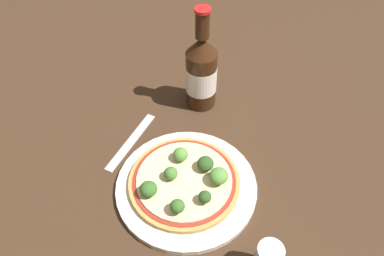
{
  "coord_description": "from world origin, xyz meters",
  "views": [
    {
      "loc": [
        0.22,
        -0.3,
        0.58
      ],
      "look_at": [
        -0.05,
        0.08,
        0.06
      ],
      "focal_mm": 35.0,
      "sensor_mm": 36.0,
      "label": 1
    }
  ],
  "objects": [
    {
      "name": "beer_bottle",
      "position": [
        -0.12,
        0.2,
        0.09
      ],
      "size": [
        0.07,
        0.07,
        0.23
      ],
      "color": "#381E0F",
      "rests_on": "ground_plane"
    },
    {
      "name": "plate",
      "position": [
        -0.01,
        0.0,
        0.01
      ],
      "size": [
        0.26,
        0.26,
        0.01
      ],
      "color": "silver",
      "rests_on": "ground_plane"
    },
    {
      "name": "broccoli_floret_0",
      "position": [
        0.05,
        -0.02,
        0.04
      ],
      "size": [
        0.02,
        0.02,
        0.02
      ],
      "color": "#89A866",
      "rests_on": "pizza"
    },
    {
      "name": "broccoli_floret_2",
      "position": [
        0.01,
        0.04,
        0.04
      ],
      "size": [
        0.03,
        0.03,
        0.03
      ],
      "color": "#89A866",
      "rests_on": "pizza"
    },
    {
      "name": "broccoli_floret_6",
      "position": [
        0.02,
        -0.06,
        0.04
      ],
      "size": [
        0.02,
        0.02,
        0.03
      ],
      "color": "#89A866",
      "rests_on": "pizza"
    },
    {
      "name": "broccoli_floret_5",
      "position": [
        -0.04,
        0.03,
        0.04
      ],
      "size": [
        0.03,
        0.03,
        0.03
      ],
      "color": "#89A866",
      "rests_on": "pizza"
    },
    {
      "name": "fork",
      "position": [
        -0.16,
        0.02,
        0.0
      ],
      "size": [
        0.05,
        0.16,
        0.0
      ],
      "rotation": [
        0.0,
        0.0,
        1.74
      ],
      "color": "#B2B2B7",
      "rests_on": "ground_plane"
    },
    {
      "name": "pizza",
      "position": [
        -0.01,
        0.0,
        0.02
      ],
      "size": [
        0.2,
        0.2,
        0.01
      ],
      "color": "tan",
      "rests_on": "plate"
    },
    {
      "name": "broccoli_floret_1",
      "position": [
        -0.04,
        -0.06,
        0.04
      ],
      "size": [
        0.03,
        0.03,
        0.03
      ],
      "color": "#89A866",
      "rests_on": "pizza"
    },
    {
      "name": "broccoli_floret_4",
      "position": [
        0.04,
        0.03,
        0.04
      ],
      "size": [
        0.03,
        0.03,
        0.03
      ],
      "color": "#89A866",
      "rests_on": "pizza"
    },
    {
      "name": "broccoli_floret_3",
      "position": [
        -0.03,
        -0.01,
        0.04
      ],
      "size": [
        0.02,
        0.02,
        0.03
      ],
      "color": "#89A866",
      "rests_on": "pizza"
    },
    {
      "name": "ground_plane",
      "position": [
        0.0,
        0.0,
        0.0
      ],
      "size": [
        3.0,
        3.0,
        0.0
      ],
      "primitive_type": "plane",
      "color": "#3D2819"
    }
  ]
}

